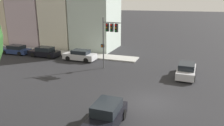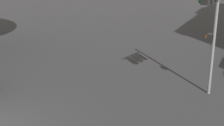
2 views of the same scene
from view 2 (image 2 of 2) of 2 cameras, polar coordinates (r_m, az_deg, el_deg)
traffic_signal at (r=13.95m, az=17.63°, el=10.01°), size 0.66×2.45×5.89m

